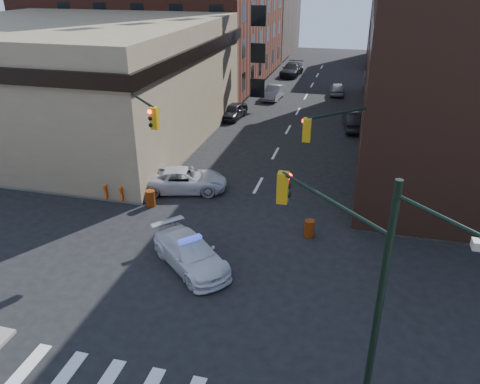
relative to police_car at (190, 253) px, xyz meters
The scene contains 25 objects.
ground 1.34m from the police_car, 18.87° to the right, with size 140.00×140.00×0.00m, color black.
sidewalk_nw 39.11m from the police_car, 124.10° to the left, with size 34.00×54.50×0.15m, color gray.
bank_building 22.98m from the police_car, 134.63° to the left, with size 22.00×22.00×9.00m, color #948561.
commercial_row_ne 26.97m from the police_car, 57.54° to the left, with size 14.00×34.00×14.00m, color #4C2B1E.
filler_nw 63.83m from the police_car, 103.61° to the left, with size 20.00×18.00×16.00m, color brown.
filler_ne 59.81m from the police_car, 75.34° to the left, with size 16.00×16.00×12.00m, color #58271C.
signal_pole_se 10.03m from the police_car, 39.63° to the right, with size 5.40×5.27×8.00m.
signal_pole_nw 7.79m from the police_car, 133.86° to the left, with size 3.58×3.67×8.00m.
signal_pole_ne 9.26m from the police_car, 35.78° to the left, with size 3.67×3.58×8.00m.
tree_ne_near 27.17m from the police_car, 71.50° to the left, with size 3.00×3.00×4.85m.
tree_ne_far 34.82m from the police_car, 75.69° to the left, with size 3.00×3.00×4.85m.
police_car is the anchor object (origin of this frame).
pickup 8.38m from the police_car, 112.52° to the left, with size 2.42×5.26×1.46m, color silver.
parked_car_wnear 24.13m from the police_car, 100.56° to the left, with size 1.64×4.08×1.39m, color black.
parked_car_wfar 31.92m from the police_car, 93.83° to the left, with size 1.52×4.36×1.44m, color gray.
parked_car_wdeep 44.59m from the police_car, 92.81° to the left, with size 2.27×5.58×1.62m, color black.
parked_car_enear 24.16m from the police_car, 74.20° to the left, with size 1.71×4.90×1.62m, color black.
parked_car_efar 35.75m from the police_car, 83.09° to the left, with size 1.55×3.85×1.31m, color #919499.
pedestrian_a 9.69m from the police_car, 144.44° to the left, with size 0.58×0.38×1.59m, color black.
pedestrian_b 13.23m from the police_car, 152.11° to the left, with size 0.86×0.67×1.77m, color black.
pedestrian_c 12.79m from the police_car, 143.76° to the left, with size 1.18×0.49×2.01m, color black.
barrel_road 6.46m from the police_car, 39.12° to the left, with size 0.52×0.52×0.93m, color red.
barrel_bank 6.83m from the police_car, 129.95° to the left, with size 0.55×0.55×0.98m, color #CF4A09.
barricade_nw_a 8.49m from the police_car, 141.09° to the left, with size 1.36×0.68×1.02m, color #E4560A, non-canonical shape.
barricade_nw_b 10.89m from the police_car, 142.84° to the left, with size 1.26×0.63×0.95m, color #D04009, non-canonical shape.
Camera 1 is at (5.71, -16.72, 12.50)m, focal length 35.00 mm.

